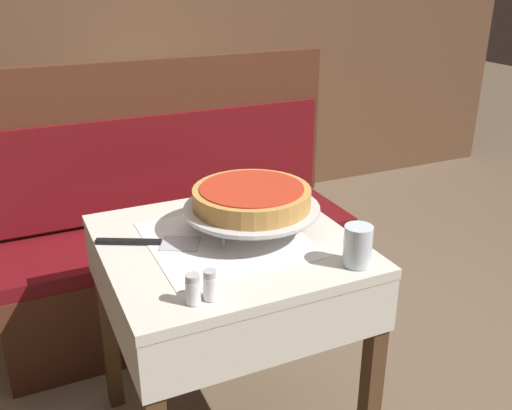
{
  "coord_description": "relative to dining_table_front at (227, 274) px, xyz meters",
  "views": [
    {
      "loc": [
        -0.55,
        -1.39,
        1.48
      ],
      "look_at": [
        0.09,
        -0.01,
        0.84
      ],
      "focal_mm": 40.0,
      "sensor_mm": 36.0,
      "label": 1
    }
  ],
  "objects": [
    {
      "name": "deep_dish_pizza",
      "position": [
        0.09,
        0.02,
        0.23
      ],
      "size": [
        0.35,
        0.35,
        0.06
      ],
      "color": "#C68E47",
      "rests_on": "pizza_pan_stand"
    },
    {
      "name": "pizza_server",
      "position": [
        -0.2,
        0.06,
        0.12
      ],
      "size": [
        0.29,
        0.18,
        0.01
      ],
      "color": "#BCBCC1",
      "rests_on": "dining_table_front"
    },
    {
      "name": "water_glass_near",
      "position": [
        0.26,
        -0.28,
        0.17
      ],
      "size": [
        0.08,
        0.08,
        0.11
      ],
      "color": "silver",
      "rests_on": "dining_table_front"
    },
    {
      "name": "pepper_shaker",
      "position": [
        -0.15,
        -0.28,
        0.16
      ],
      "size": [
        0.03,
        0.03,
        0.08
      ],
      "color": "silver",
      "rests_on": "dining_table_front"
    },
    {
      "name": "back_wall_panel",
      "position": [
        0.0,
        2.02,
        0.57
      ],
      "size": [
        6.0,
        0.04,
        2.4
      ],
      "primitive_type": "cube",
      "color": "brown",
      "rests_on": "ground_plane"
    },
    {
      "name": "booth_bench",
      "position": [
        0.08,
        0.76,
        -0.29
      ],
      "size": [
        1.5,
        0.47,
        1.13
      ],
      "color": "#4C2819",
      "rests_on": "ground_plane"
    },
    {
      "name": "dining_table_rear",
      "position": [
        0.22,
        1.44,
        0.01
      ],
      "size": [
        0.73,
        0.73,
        0.74
      ],
      "color": "beige",
      "rests_on": "ground_plane"
    },
    {
      "name": "condiment_caddy",
      "position": [
        0.15,
        1.37,
        0.15
      ],
      "size": [
        0.14,
        0.14,
        0.17
      ],
      "color": "black",
      "rests_on": "dining_table_rear"
    },
    {
      "name": "dining_table_front",
      "position": [
        0.0,
        0.0,
        0.0
      ],
      "size": [
        0.71,
        0.71,
        0.75
      ],
      "color": "beige",
      "rests_on": "ground_plane"
    },
    {
      "name": "salt_shaker",
      "position": [
        -0.2,
        -0.28,
        0.16
      ],
      "size": [
        0.04,
        0.04,
        0.08
      ],
      "color": "silver",
      "rests_on": "dining_table_front"
    },
    {
      "name": "pizza_pan_stand",
      "position": [
        0.09,
        0.02,
        0.19
      ],
      "size": [
        0.4,
        0.4,
        0.08
      ],
      "color": "#ADADB2",
      "rests_on": "dining_table_front"
    }
  ]
}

